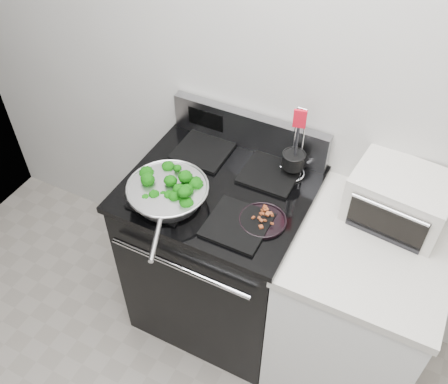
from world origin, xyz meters
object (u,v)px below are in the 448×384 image
Objects in this scene: bacon_plate at (263,219)px; skillet at (168,193)px; toaster_oven at (399,198)px; gas_range at (220,252)px; utensil_holder at (293,163)px.

skillet is at bearing -169.06° from bacon_plate.
gas_range is at bearing -159.12° from toaster_oven.
bacon_plate is 0.48× the size of toaster_oven.
skillet is at bearing -148.69° from utensil_holder.
toaster_oven is at bearing 32.64° from bacon_plate.
skillet is at bearing -128.18° from gas_range.
toaster_oven is (0.71, 0.19, 0.54)m from gas_range.
skillet is 1.47× the size of utensil_holder.
gas_range is 2.16× the size of skillet.
gas_range is at bearing -153.87° from utensil_holder.
gas_range reaches higher than skillet.
skillet is 0.94m from toaster_oven.
utensil_holder is at bearing 22.27° from skillet.
utensil_holder is 0.88× the size of toaster_oven.
skillet reaches higher than bacon_plate.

